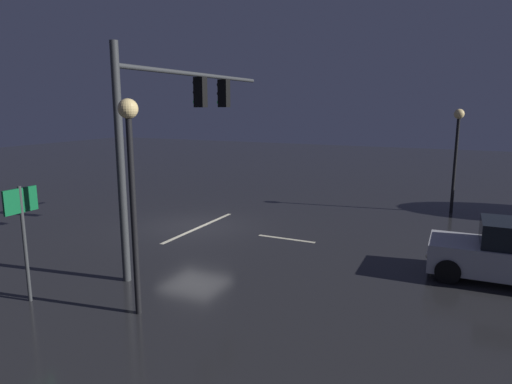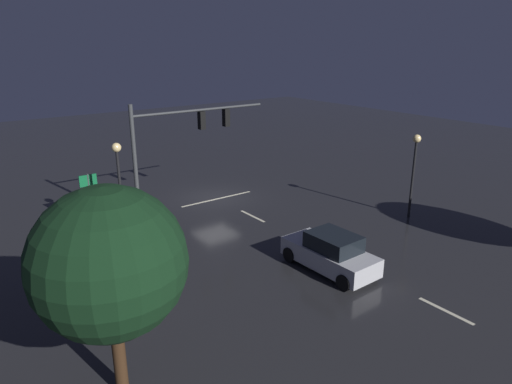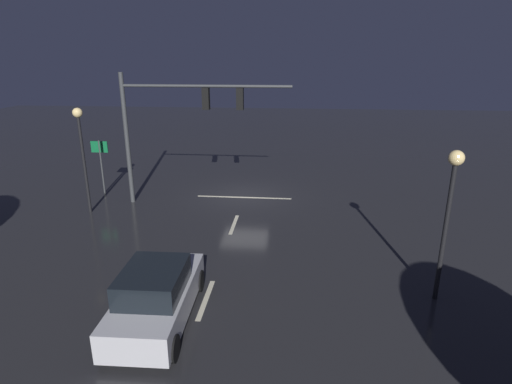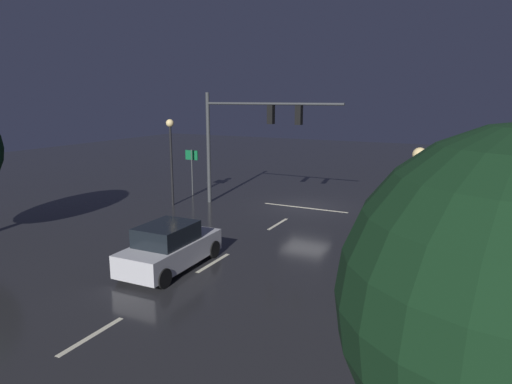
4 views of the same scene
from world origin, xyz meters
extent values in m
plane|color=#232326|center=(0.00, 0.00, 0.00)|extent=(80.00, 80.00, 0.00)
cylinder|color=#383A3D|center=(5.62, 1.46, 3.21)|extent=(0.22, 0.22, 6.42)
cylinder|color=#383A3D|center=(1.61, 1.46, 5.81)|extent=(8.03, 0.14, 0.14)
cube|color=black|center=(1.61, 1.46, 5.24)|extent=(0.32, 0.36, 1.00)
sphere|color=black|center=(1.61, 1.27, 5.56)|extent=(0.20, 0.20, 0.20)
sphere|color=black|center=(1.61, 1.27, 5.24)|extent=(0.20, 0.20, 0.20)
sphere|color=#19F24C|center=(1.61, 1.27, 4.92)|extent=(0.20, 0.20, 0.20)
cube|color=black|center=(0.00, 1.46, 5.24)|extent=(0.32, 0.36, 1.00)
sphere|color=black|center=(0.00, 1.27, 5.56)|extent=(0.20, 0.20, 0.20)
sphere|color=black|center=(0.00, 1.27, 5.24)|extent=(0.20, 0.20, 0.20)
sphere|color=#19F24C|center=(0.00, 1.27, 4.92)|extent=(0.20, 0.20, 0.20)
cube|color=beige|center=(0.00, 4.00, 0.00)|extent=(0.16, 2.20, 0.01)
cube|color=beige|center=(0.00, 10.00, 0.00)|extent=(0.16, 2.20, 0.01)
cube|color=beige|center=(0.00, 16.00, 0.00)|extent=(0.16, 2.20, 0.01)
cube|color=beige|center=(0.00, 0.26, 0.00)|extent=(5.00, 0.16, 0.01)
cube|color=#B7B7BC|center=(1.11, 11.12, 0.62)|extent=(1.90, 4.34, 0.80)
cube|color=black|center=(1.11, 11.32, 1.36)|extent=(1.65, 2.14, 0.68)
cylinder|color=black|center=(1.99, 9.54, 0.34)|extent=(0.24, 0.69, 0.68)
cylinder|color=black|center=(0.31, 9.50, 0.34)|extent=(0.24, 0.69, 0.68)
cylinder|color=black|center=(1.92, 12.74, 0.34)|extent=(0.24, 0.69, 0.68)
cylinder|color=black|center=(0.24, 12.70, 0.34)|extent=(0.24, 0.69, 0.68)
sphere|color=#F9EFC6|center=(1.82, 9.01, 0.67)|extent=(0.20, 0.20, 0.20)
sphere|color=#F9EFC6|center=(0.52, 8.98, 0.67)|extent=(0.20, 0.20, 0.20)
cylinder|color=black|center=(-7.03, 9.26, 2.13)|extent=(0.14, 0.14, 4.27)
sphere|color=#F9D88C|center=(-7.03, 9.26, 4.45)|extent=(0.44, 0.44, 0.44)
cylinder|color=black|center=(7.10, 3.10, 2.28)|extent=(0.14, 0.14, 4.55)
sphere|color=#F9D88C|center=(7.10, 3.10, 4.73)|extent=(0.44, 0.44, 0.44)
cylinder|color=#383A3D|center=(7.72, 0.19, 1.46)|extent=(0.09, 0.09, 2.91)
cube|color=#0F6033|center=(7.72, 0.19, 2.56)|extent=(0.90, 0.07, 0.60)
cylinder|color=#382314|center=(11.02, 12.86, 1.23)|extent=(0.36, 0.36, 2.46)
sphere|color=black|center=(11.02, 12.86, 3.99)|extent=(4.08, 4.08, 4.08)
camera|label=1|loc=(14.80, 9.83, 4.79)|focal=31.58mm
camera|label=2|loc=(14.39, 23.74, 9.40)|focal=32.56mm
camera|label=3|loc=(-2.57, 20.82, 7.09)|focal=28.96mm
camera|label=4|loc=(-8.75, 23.71, 6.16)|focal=31.67mm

